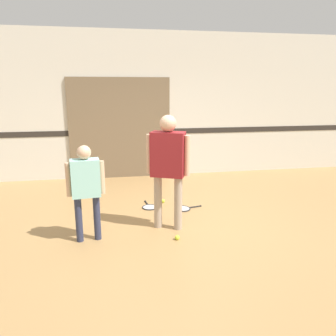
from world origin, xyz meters
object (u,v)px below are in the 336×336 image
object	(u,v)px
person_instructor	(168,160)
person_student_left	(86,183)
racket_second_spare	(184,208)
racket_spare_on_floor	(149,207)
tennis_ball_near_instructor	(177,237)
tennis_ball_by_spare_racket	(163,201)

from	to	relation	value
person_instructor	person_student_left	xyz separation A→B (m)	(-1.12, -0.20, -0.21)
person_instructor	racket_second_spare	distance (m)	1.29
racket_spare_on_floor	tennis_ball_near_instructor	bearing A→B (deg)	-178.11
tennis_ball_near_instructor	tennis_ball_by_spare_racket	bearing A→B (deg)	88.28
person_student_left	tennis_ball_near_instructor	distance (m)	1.41
racket_spare_on_floor	racket_second_spare	size ratio (longest dim) A/B	0.94
person_instructor	racket_second_spare	xyz separation A→B (m)	(0.39, 0.70, -1.00)
tennis_ball_near_instructor	tennis_ball_by_spare_racket	world-z (taller)	same
person_instructor	tennis_ball_by_spare_racket	distance (m)	1.45
racket_spare_on_floor	tennis_ball_by_spare_racket	distance (m)	0.33
racket_second_spare	tennis_ball_near_instructor	bearing A→B (deg)	-118.68
racket_second_spare	tennis_ball_by_spare_racket	bearing A→B (deg)	117.21
racket_second_spare	tennis_ball_near_instructor	distance (m)	1.16
racket_second_spare	person_student_left	bearing A→B (deg)	-160.67
racket_second_spare	tennis_ball_by_spare_racket	size ratio (longest dim) A/B	7.75
person_student_left	racket_spare_on_floor	size ratio (longest dim) A/B	2.70
person_student_left	racket_spare_on_floor	xyz separation A→B (m)	(0.95, 1.08, -0.79)
person_instructor	tennis_ball_by_spare_racket	size ratio (longest dim) A/B	24.86
person_student_left	racket_spare_on_floor	bearing A→B (deg)	42.58
tennis_ball_by_spare_racket	person_instructor	bearing A→B (deg)	-95.22
racket_spare_on_floor	tennis_ball_by_spare_racket	world-z (taller)	tennis_ball_by_spare_racket
racket_spare_on_floor	tennis_ball_near_instructor	world-z (taller)	tennis_ball_near_instructor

